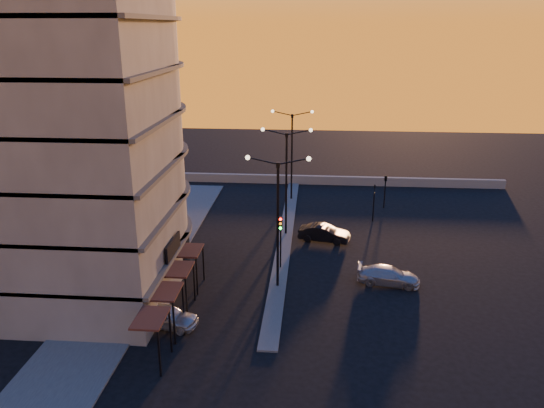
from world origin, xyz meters
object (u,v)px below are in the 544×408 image
(traffic_light_main, at_px, (281,234))
(car_sedan, at_px, (324,233))
(car_hatchback, at_px, (165,316))
(streetlamp_mid, at_px, (286,173))
(car_wagon, at_px, (389,276))

(traffic_light_main, bearing_deg, car_sedan, 60.39)
(car_hatchback, distance_m, car_sedan, 17.49)
(traffic_light_main, height_order, car_sedan, traffic_light_main)
(streetlamp_mid, bearing_deg, traffic_light_main, -90.00)
(traffic_light_main, relative_size, car_wagon, 0.96)
(car_hatchback, relative_size, car_wagon, 0.93)
(traffic_light_main, xyz_separation_m, car_hatchback, (-6.50, -8.58, -2.19))
(traffic_light_main, xyz_separation_m, car_wagon, (7.86, -1.75, -2.25))
(traffic_light_main, distance_m, car_hatchback, 10.98)
(streetlamp_mid, height_order, car_hatchback, streetlamp_mid)
(streetlamp_mid, distance_m, car_sedan, 6.05)
(traffic_light_main, distance_m, car_wagon, 8.36)
(streetlamp_mid, xyz_separation_m, car_wagon, (7.86, -8.88, -4.95))
(streetlamp_mid, relative_size, car_wagon, 2.16)
(car_wagon, bearing_deg, traffic_light_main, 85.64)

